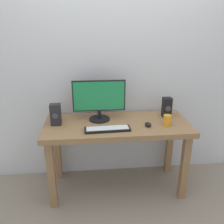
% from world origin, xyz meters
% --- Properties ---
extents(ground_plane, '(6.00, 6.00, 0.00)m').
position_xyz_m(ground_plane, '(0.00, 0.00, 0.00)').
color(ground_plane, gray).
extents(wall_back, '(2.99, 0.04, 3.00)m').
position_xyz_m(wall_back, '(0.00, 0.35, 1.50)').
color(wall_back, silver).
rests_on(wall_back, ground_plane).
extents(desk, '(1.45, 0.62, 0.76)m').
position_xyz_m(desk, '(0.00, 0.00, 0.65)').
color(desk, '#936D47').
rests_on(desk, ground_plane).
extents(monitor, '(0.53, 0.21, 0.41)m').
position_xyz_m(monitor, '(-0.17, 0.11, 0.98)').
color(monitor, black).
rests_on(monitor, desk).
extents(keyboard_primary, '(0.43, 0.14, 0.03)m').
position_xyz_m(keyboard_primary, '(-0.11, -0.16, 0.78)').
color(keyboard_primary, black).
rests_on(keyboard_primary, desk).
extents(mouse, '(0.07, 0.09, 0.04)m').
position_xyz_m(mouse, '(0.29, -0.11, 0.78)').
color(mouse, black).
rests_on(mouse, desk).
extents(speaker_right, '(0.09, 0.09, 0.21)m').
position_xyz_m(speaker_right, '(0.54, 0.12, 0.87)').
color(speaker_right, black).
rests_on(speaker_right, desk).
extents(speaker_left, '(0.10, 0.08, 0.21)m').
position_xyz_m(speaker_left, '(-0.60, 0.02, 0.87)').
color(speaker_left, '#232328').
rests_on(speaker_left, desk).
extents(audio_controller, '(0.07, 0.07, 0.16)m').
position_xyz_m(audio_controller, '(-0.61, 0.15, 0.84)').
color(audio_controller, '#232328').
rests_on(audio_controller, desk).
extents(coffee_mug, '(0.08, 0.08, 0.11)m').
position_xyz_m(coffee_mug, '(0.48, -0.10, 0.82)').
color(coffee_mug, orange).
rests_on(coffee_mug, desk).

